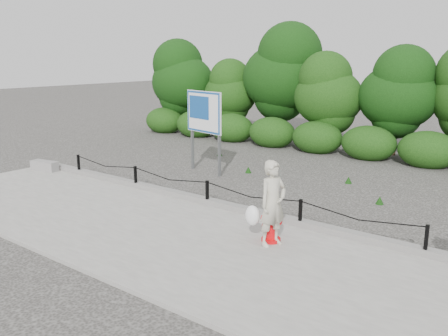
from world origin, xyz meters
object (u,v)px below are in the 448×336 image
pedestrian (272,204)px  concrete_block (45,166)px  fire_hydrant (271,223)px  advertising_sign (204,116)px

pedestrian → concrete_block: 8.85m
fire_hydrant → advertising_sign: advertising_sign is taller
fire_hydrant → advertising_sign: size_ratio=0.31×
pedestrian → advertising_sign: (-4.83, 3.88, 0.91)m
fire_hydrant → pedestrian: size_ratio=0.49×
fire_hydrant → concrete_block: (-8.70, 0.69, -0.23)m
fire_hydrant → pedestrian: 0.45m
pedestrian → concrete_block: (-8.79, 0.84, -0.65)m
pedestrian → advertising_sign: 6.26m
fire_hydrant → concrete_block: bearing=173.3°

